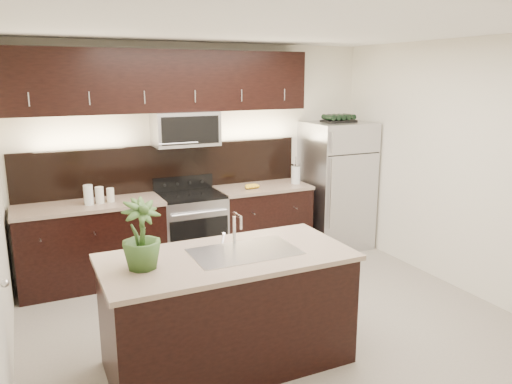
% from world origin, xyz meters
% --- Properties ---
extents(ground, '(4.50, 4.50, 0.00)m').
position_xyz_m(ground, '(0.00, 0.00, 0.00)').
color(ground, gray).
rests_on(ground, ground).
extents(room_walls, '(4.52, 4.02, 2.71)m').
position_xyz_m(room_walls, '(-0.11, -0.04, 1.70)').
color(room_walls, silver).
rests_on(room_walls, ground).
extents(counter_run, '(3.51, 0.65, 0.94)m').
position_xyz_m(counter_run, '(-0.46, 1.69, 0.47)').
color(counter_run, black).
rests_on(counter_run, ground).
extents(upper_fixtures, '(3.49, 0.40, 1.66)m').
position_xyz_m(upper_fixtures, '(-0.43, 1.84, 2.14)').
color(upper_fixtures, black).
rests_on(upper_fixtures, counter_run).
extents(island, '(1.96, 0.96, 0.94)m').
position_xyz_m(island, '(-0.64, -0.45, 0.47)').
color(island, black).
rests_on(island, ground).
extents(sink_faucet, '(0.84, 0.50, 0.28)m').
position_xyz_m(sink_faucet, '(-0.49, -0.44, 0.96)').
color(sink_faucet, silver).
rests_on(sink_faucet, island).
extents(refrigerator, '(0.82, 0.74, 1.71)m').
position_xyz_m(refrigerator, '(1.80, 1.63, 0.86)').
color(refrigerator, '#B2B2B7').
rests_on(refrigerator, ground).
extents(wine_rack, '(0.42, 0.26, 0.10)m').
position_xyz_m(wine_rack, '(1.80, 1.63, 1.76)').
color(wine_rack, black).
rests_on(wine_rack, refrigerator).
extents(plant, '(0.36, 0.36, 0.52)m').
position_xyz_m(plant, '(-1.30, -0.45, 1.20)').
color(plant, '#2D4C1E').
rests_on(plant, island).
extents(canisters, '(0.33, 0.12, 0.22)m').
position_xyz_m(canisters, '(-1.33, 1.65, 1.04)').
color(canisters, silver).
rests_on(canisters, counter_run).
extents(french_press, '(0.12, 0.12, 0.34)m').
position_xyz_m(french_press, '(1.17, 1.64, 1.07)').
color(french_press, silver).
rests_on(french_press, counter_run).
extents(bananas, '(0.20, 0.16, 0.06)m').
position_xyz_m(bananas, '(0.47, 1.61, 0.97)').
color(bananas, yellow).
rests_on(bananas, counter_run).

